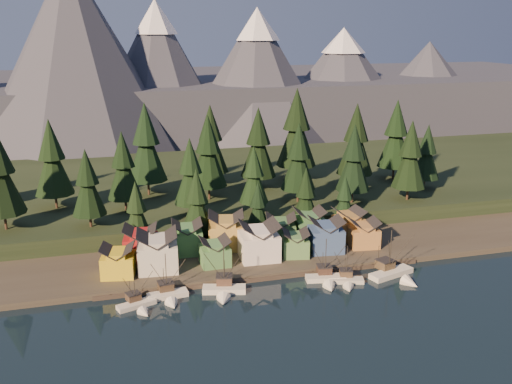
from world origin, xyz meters
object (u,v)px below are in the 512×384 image
object	(u,v)px
house_back_1	(187,236)
house_front_1	(157,250)
house_back_0	(141,242)
boat_4	(327,274)
boat_1	(168,290)
boat_5	(347,276)
boat_0	(138,301)
house_front_0	(118,260)
boat_6	(396,269)
boat_2	(224,284)

from	to	relation	value
house_back_1	house_front_1	bearing A→B (deg)	-128.81
house_back_0	boat_4	bearing A→B (deg)	-18.96
boat_1	boat_5	bearing A→B (deg)	-10.74
boat_1	boat_4	world-z (taller)	boat_4
boat_0	house_front_0	size ratio (longest dim) A/B	1.13
boat_4	boat_6	bearing A→B (deg)	3.18
boat_0	boat_2	distance (m)	19.39
boat_0	boat_4	bearing A→B (deg)	-16.99
boat_6	boat_5	bearing A→B (deg)	163.34
boat_1	house_front_1	xyz separation A→B (m)	(-0.83, 13.37, 4.43)
boat_1	house_front_0	xyz separation A→B (m)	(-10.20, 12.47, 3.25)
boat_6	house_back_1	bearing A→B (deg)	134.30
boat_6	house_front_1	distance (m)	57.65
boat_2	house_front_0	world-z (taller)	boat_2
house_back_1	boat_2	bearing A→B (deg)	-73.26
boat_6	house_back_1	distance (m)	53.11
boat_1	boat_0	bearing A→B (deg)	-165.24
boat_1	boat_2	bearing A→B (deg)	-10.05
boat_1	boat_6	distance (m)	54.33
boat_2	boat_0	bearing A→B (deg)	-160.51
boat_1	house_back_1	bearing A→B (deg)	64.57
boat_2	house_back_1	distance (m)	23.78
boat_5	boat_6	size ratio (longest dim) A/B	0.77
boat_0	house_back_0	distance (m)	23.90
boat_1	house_front_0	size ratio (longest dim) A/B	1.31
boat_2	house_front_1	bearing A→B (deg)	147.15
boat_6	house_back_0	size ratio (longest dim) A/B	1.40
house_back_0	boat_6	bearing A→B (deg)	-13.38
boat_4	house_back_1	distance (m)	37.84
boat_2	boat_5	size ratio (longest dim) A/B	1.24
boat_1	boat_2	distance (m)	12.45
boat_2	house_back_1	world-z (taller)	boat_2
boat_4	boat_5	xyz separation A→B (m)	(4.32, -2.10, -0.27)
boat_6	boat_1	bearing A→B (deg)	159.58
boat_2	boat_6	distance (m)	41.88
boat_1	boat_2	size ratio (longest dim) A/B	0.91
boat_2	house_front_0	distance (m)	26.41
house_front_1	house_back_1	xyz separation A→B (m)	(8.55, 8.85, -0.63)
boat_2	boat_5	distance (m)	29.24
boat_4	house_back_0	size ratio (longest dim) A/B	1.24
house_front_0	boat_5	bearing A→B (deg)	-6.55
boat_1	boat_5	xyz separation A→B (m)	(41.55, -3.26, -0.28)
boat_2	house_front_1	size ratio (longest dim) A/B	1.22
house_front_1	house_back_0	size ratio (longest dim) A/B	1.11
boat_4	boat_6	distance (m)	17.11
boat_0	house_back_0	world-z (taller)	house_back_0
boat_6	house_front_0	world-z (taller)	boat_6
house_front_0	boat_6	bearing A→B (deg)	-3.28
house_front_0	house_front_1	distance (m)	9.48
boat_0	boat_6	world-z (taller)	boat_6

